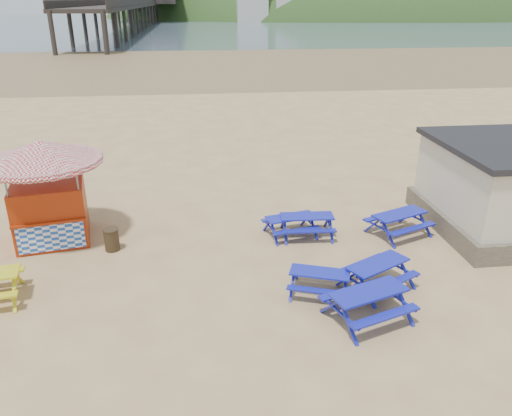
{
  "coord_description": "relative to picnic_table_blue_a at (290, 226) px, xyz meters",
  "views": [
    {
      "loc": [
        -1.47,
        -14.23,
        7.66
      ],
      "look_at": [
        0.41,
        1.5,
        1.0
      ],
      "focal_mm": 35.0,
      "sensor_mm": 36.0,
      "label": 1
    }
  ],
  "objects": [
    {
      "name": "headland_town",
      "position": [
        88.41,
        228.39,
        -10.26
      ],
      "size": [
        264.0,
        144.0,
        108.0
      ],
      "color": "#2D4C1E",
      "rests_on": "ground"
    },
    {
      "name": "picnic_table_blue_c",
      "position": [
        3.76,
        -0.41,
        0.05
      ],
      "size": [
        2.4,
        2.2,
        0.82
      ],
      "rotation": [
        0.0,
        0.0,
        0.39
      ],
      "color": "#0F1D9F",
      "rests_on": "ground"
    },
    {
      "name": "litter_bin",
      "position": [
        -6.02,
        -0.41,
        0.03
      ],
      "size": [
        0.52,
        0.52,
        0.76
      ],
      "color": "#362C19",
      "rests_on": "ground"
    },
    {
      "name": "pier",
      "position": [
        -19.58,
        176.94,
        5.11
      ],
      "size": [
        24.0,
        220.0,
        39.29
      ],
      "color": "black",
      "rests_on": "ground"
    },
    {
      "name": "ground",
      "position": [
        -1.59,
        -1.29,
        -0.36
      ],
      "size": [
        400.0,
        400.0,
        0.0
      ],
      "primitive_type": "plane",
      "color": "tan",
      "rests_on": "ground"
    },
    {
      "name": "picnic_table_blue_e",
      "position": [
        1.06,
        -5.14,
        0.07
      ],
      "size": [
        2.43,
        2.19,
        0.84
      ],
      "rotation": [
        0.0,
        0.0,
        0.34
      ],
      "color": "#0F1D9F",
      "rests_on": "ground"
    },
    {
      "name": "picnic_table_blue_b",
      "position": [
        0.55,
        -0.1,
        0.03
      ],
      "size": [
        1.9,
        1.57,
        0.76
      ],
      "rotation": [
        0.0,
        0.0,
        -0.06
      ],
      "color": "#0F1D9F",
      "rests_on": "ground"
    },
    {
      "name": "picnic_table_blue_a",
      "position": [
        0.0,
        0.0,
        0.0
      ],
      "size": [
        1.96,
        1.71,
        0.71
      ],
      "rotation": [
        0.0,
        0.0,
        0.22
      ],
      "color": "#0F1D9F",
      "rests_on": "ground"
    },
    {
      "name": "picnic_table_blue_f",
      "position": [
        1.82,
        -3.68,
        0.04
      ],
      "size": [
        2.39,
        2.24,
        0.79
      ],
      "rotation": [
        0.0,
        0.0,
        0.5
      ],
      "color": "#0F1D9F",
      "rests_on": "ground"
    },
    {
      "name": "ice_cream_kiosk",
      "position": [
        -8.11,
        0.7,
        1.84
      ],
      "size": [
        4.56,
        4.56,
        3.49
      ],
      "rotation": [
        0.0,
        0.0,
        0.19
      ],
      "color": "#97260A",
      "rests_on": "ground"
    },
    {
      "name": "sea",
      "position": [
        -1.59,
        168.71,
        -0.35
      ],
      "size": [
        400.0,
        400.0,
        0.0
      ],
      "primitive_type": "plane",
      "color": "#465864",
      "rests_on": "ground"
    },
    {
      "name": "wet_sand",
      "position": [
        -1.59,
        53.71,
        -0.35
      ],
      "size": [
        400.0,
        400.0,
        0.0
      ],
      "primitive_type": "plane",
      "color": "olive",
      "rests_on": "ground"
    },
    {
      "name": "picnic_table_blue_d",
      "position": [
        0.12,
        -3.79,
        -0.01
      ],
      "size": [
        2.0,
        1.81,
        0.69
      ],
      "rotation": [
        0.0,
        0.0,
        -0.35
      ],
      "color": "#0F1D9F",
      "rests_on": "ground"
    }
  ]
}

